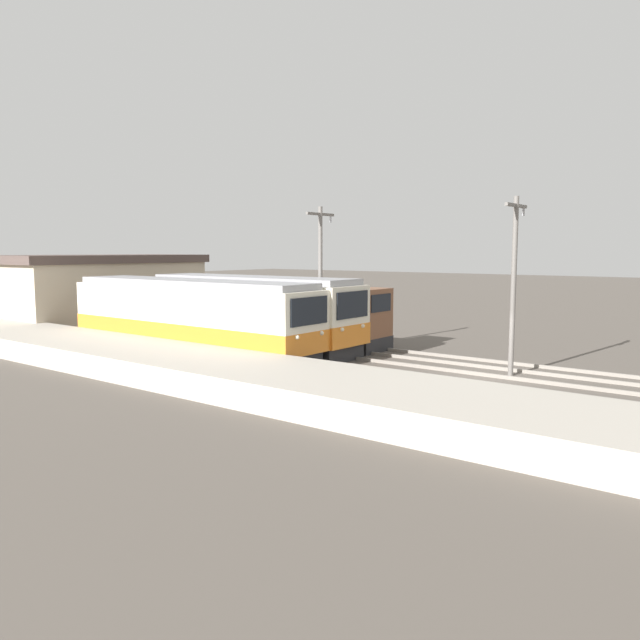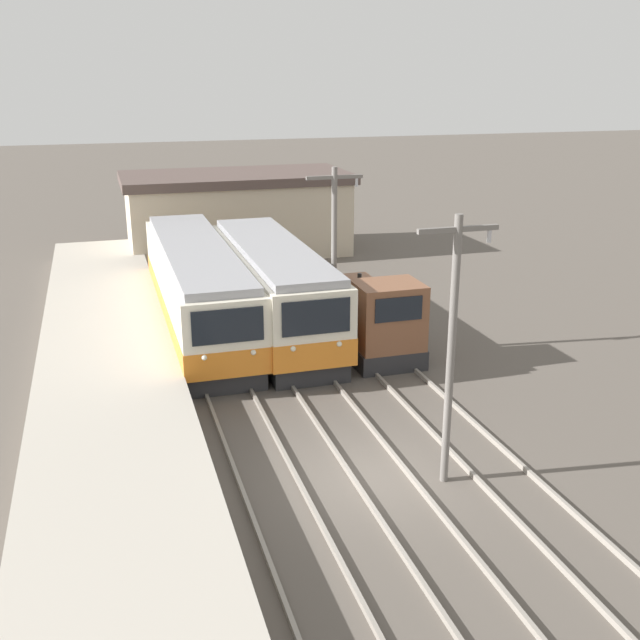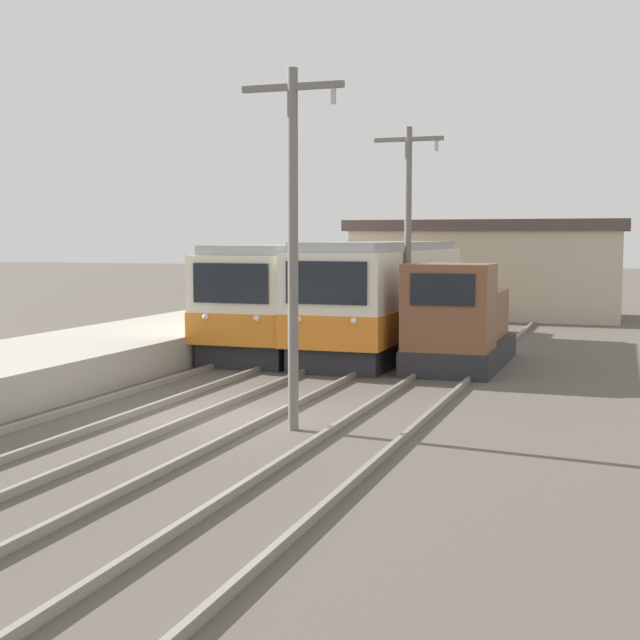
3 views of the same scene
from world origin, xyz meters
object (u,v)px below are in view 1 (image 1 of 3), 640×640
at_px(commuter_train_left, 190,320).
at_px(catenary_mast_near, 514,279).
at_px(shunting_locomotive, 335,323).
at_px(commuter_train_center, 251,316).
at_px(catenary_mast_mid, 320,273).

relative_size(commuter_train_left, catenary_mast_near, 2.07).
bearing_deg(shunting_locomotive, commuter_train_center, 136.62).
bearing_deg(commuter_train_left, catenary_mast_near, -72.28).
relative_size(commuter_train_center, catenary_mast_mid, 1.76).
distance_m(commuter_train_center, shunting_locomotive, 4.15).
distance_m(commuter_train_center, catenary_mast_near, 12.56).
xyz_separation_m(commuter_train_center, catenary_mast_mid, (1.51, -3.05, 2.07)).
xyz_separation_m(commuter_train_left, catenary_mast_mid, (4.31, -4.23, 2.11)).
bearing_deg(commuter_train_center, shunting_locomotive, -43.38).
bearing_deg(commuter_train_left, commuter_train_center, -22.93).
bearing_deg(catenary_mast_near, commuter_train_center, 96.99).
xyz_separation_m(commuter_train_center, catenary_mast_near, (1.51, -12.30, 2.07)).
relative_size(commuter_train_left, shunting_locomotive, 2.37).
distance_m(catenary_mast_near, catenary_mast_mid, 9.25).
bearing_deg(shunting_locomotive, catenary_mast_near, -98.96).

